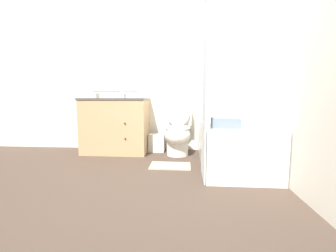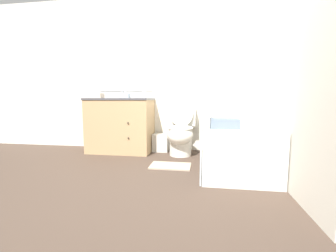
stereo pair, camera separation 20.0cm
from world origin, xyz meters
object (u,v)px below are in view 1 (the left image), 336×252
(bath_mat, at_px, (170,166))
(bath_towel_folded, at_px, (225,123))
(vanity_cabinet, at_px, (116,125))
(tissue_box, at_px, (121,96))
(toilet, at_px, (178,132))
(soap_dispenser, at_px, (140,94))
(bathtub, at_px, (231,144))
(hand_towel_folded, at_px, (90,96))
(sink_faucet, at_px, (119,96))
(wastebasket, at_px, (157,143))

(bath_mat, bearing_deg, bath_towel_folded, -21.84)
(vanity_cabinet, relative_size, tissue_box, 8.67)
(toilet, height_order, soap_dispenser, soap_dispenser)
(tissue_box, relative_size, bath_mat, 0.23)
(bath_towel_folded, bearing_deg, tissue_box, 146.29)
(soap_dispenser, xyz_separation_m, bath_mat, (0.50, -0.65, -0.90))
(bathtub, xyz_separation_m, bath_towel_folded, (-0.15, -0.43, 0.31))
(bath_towel_folded, bearing_deg, vanity_cabinet, 148.20)
(tissue_box, relative_size, hand_towel_folded, 0.47)
(bathtub, height_order, tissue_box, tissue_box)
(toilet, distance_m, bathtub, 0.84)
(sink_faucet, bearing_deg, soap_dispenser, -30.82)
(toilet, relative_size, soap_dispenser, 6.62)
(sink_faucet, bearing_deg, bathtub, -22.84)
(sink_faucet, height_order, tissue_box, sink_faucet)
(bathtub, bearing_deg, tissue_box, 161.67)
(tissue_box, height_order, bath_mat, tissue_box)
(vanity_cabinet, xyz_separation_m, bath_mat, (0.90, -0.70, -0.43))
(tissue_box, bearing_deg, vanity_cabinet, -174.24)
(bath_towel_folded, bearing_deg, wastebasket, 130.36)
(tissue_box, relative_size, bath_towel_folded, 0.39)
(bathtub, bearing_deg, toilet, 148.00)
(toilet, xyz_separation_m, tissue_box, (-0.88, 0.08, 0.55))
(sink_faucet, bearing_deg, tissue_box, -62.84)
(tissue_box, distance_m, bath_mat, 1.39)
(vanity_cabinet, relative_size, bath_mat, 2.00)
(toilet, xyz_separation_m, bath_mat, (-0.06, -0.62, -0.34))
(sink_faucet, distance_m, soap_dispenser, 0.47)
(bathtub, distance_m, hand_towel_folded, 2.14)
(bathtub, distance_m, tissue_box, 1.78)
(soap_dispenser, distance_m, bath_mat, 1.22)
(bath_towel_folded, height_order, bath_mat, bath_towel_folded)
(bath_towel_folded, bearing_deg, bathtub, 70.31)
(wastebasket, height_order, tissue_box, tissue_box)
(wastebasket, bearing_deg, hand_towel_folded, -164.19)
(vanity_cabinet, xyz_separation_m, soap_dispenser, (0.40, -0.05, 0.47))
(tissue_box, height_order, bath_towel_folded, tissue_box)
(vanity_cabinet, bearing_deg, toilet, -4.29)
(sink_faucet, bearing_deg, wastebasket, -7.36)
(wastebasket, xyz_separation_m, bath_mat, (0.28, -0.81, -0.13))
(soap_dispenser, bearing_deg, vanity_cabinet, 173.09)
(vanity_cabinet, distance_m, bathtub, 1.76)
(bath_mat, bearing_deg, wastebasket, 108.97)
(bath_mat, bearing_deg, tissue_box, 138.96)
(hand_towel_folded, bearing_deg, tissue_box, 21.76)
(hand_towel_folded, bearing_deg, bath_mat, -23.20)
(soap_dispenser, bearing_deg, sink_faucet, 149.18)
(sink_faucet, xyz_separation_m, bath_towel_folded, (1.52, -1.14, -0.31))
(sink_faucet, bearing_deg, toilet, -15.24)
(sink_faucet, relative_size, hand_towel_folded, 0.57)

